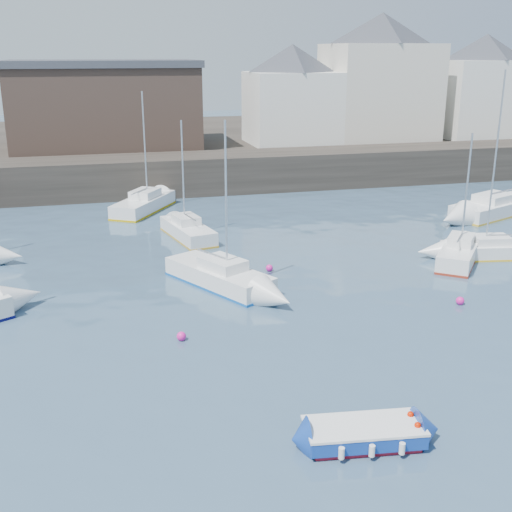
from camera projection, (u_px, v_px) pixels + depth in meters
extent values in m
plane|color=#2D4760|center=(347.00, 408.00, 20.90)|extent=(220.00, 220.00, 0.00)
cube|color=#28231E|center=(187.00, 174.00, 52.74)|extent=(90.00, 5.00, 3.00)
cube|color=#28231E|center=(162.00, 145.00, 69.38)|extent=(90.00, 32.00, 2.80)
cube|color=beige|center=(379.00, 93.00, 62.16)|extent=(10.00, 8.00, 9.00)
pyramid|color=#3A3D44|center=(383.00, 28.00, 60.37)|extent=(13.36, 13.36, 2.80)
cube|color=white|center=(481.00, 99.00, 64.53)|extent=(9.00, 7.00, 7.50)
pyramid|color=#3A3D44|center=(487.00, 47.00, 63.01)|extent=(11.88, 11.88, 2.45)
cube|color=white|center=(292.00, 108.00, 59.95)|extent=(8.00, 7.00, 6.50)
pyramid|color=#3A3D44|center=(292.00, 58.00, 58.59)|extent=(11.14, 11.14, 2.45)
cube|color=#3D2D26|center=(105.00, 108.00, 57.25)|extent=(16.00, 10.00, 7.00)
cube|color=#3A3D44|center=(102.00, 63.00, 56.09)|extent=(16.40, 10.40, 0.60)
cube|color=maroon|center=(363.00, 442.00, 18.96)|extent=(3.29, 1.67, 0.16)
cube|color=#133A99|center=(364.00, 433.00, 18.87)|extent=(3.59, 1.88, 0.43)
cube|color=white|center=(364.00, 426.00, 18.79)|extent=(3.66, 1.92, 0.08)
cube|color=white|center=(364.00, 431.00, 18.85)|extent=(2.85, 1.36, 0.39)
cube|color=#C8B980|center=(364.00, 428.00, 18.82)|extent=(0.37, 1.05, 0.06)
cylinder|color=white|center=(328.00, 421.00, 19.56)|extent=(0.18, 0.18, 0.34)
cylinder|color=white|center=(341.00, 453.00, 17.98)|extent=(0.18, 0.18, 0.34)
cylinder|color=white|center=(356.00, 419.00, 19.67)|extent=(0.18, 0.18, 0.34)
cylinder|color=white|center=(372.00, 451.00, 18.09)|extent=(0.18, 0.18, 0.34)
cylinder|color=white|center=(384.00, 417.00, 19.77)|extent=(0.18, 0.18, 0.34)
cylinder|color=white|center=(402.00, 448.00, 18.19)|extent=(0.18, 0.18, 0.34)
cube|color=white|center=(219.00, 276.00, 31.75)|extent=(4.77, 6.45, 0.94)
cube|color=#1155AA|center=(219.00, 284.00, 31.87)|extent=(4.82, 6.52, 0.13)
cube|color=white|center=(223.00, 264.00, 31.31)|extent=(2.37, 2.65, 0.52)
cylinder|color=silver|center=(226.00, 198.00, 30.07)|extent=(0.10, 0.10, 7.20)
cube|color=white|center=(459.00, 254.00, 35.24)|extent=(4.63, 5.15, 0.95)
cube|color=maroon|center=(458.00, 261.00, 35.36)|extent=(4.68, 5.20, 0.13)
cube|color=white|center=(461.00, 240.00, 35.24)|extent=(2.14, 2.23, 0.53)
cylinder|color=silver|center=(467.00, 190.00, 34.63)|extent=(0.11, 0.11, 6.06)
cube|color=white|center=(495.00, 250.00, 36.20)|extent=(5.95, 2.77, 0.79)
cube|color=yellow|center=(494.00, 256.00, 36.30)|extent=(6.01, 2.80, 0.11)
cube|color=white|center=(491.00, 240.00, 35.99)|extent=(2.21, 1.69, 0.44)
cylinder|color=silver|center=(492.00, 186.00, 35.03)|extent=(0.09, 0.09, 6.59)
cube|color=white|center=(188.00, 231.00, 39.80)|extent=(2.89, 5.73, 0.90)
cube|color=gold|center=(188.00, 237.00, 39.92)|extent=(2.92, 5.78, 0.12)
cube|color=white|center=(186.00, 219.00, 39.82)|extent=(1.70, 2.15, 0.50)
cylinder|color=silver|center=(183.00, 172.00, 39.17)|extent=(0.10, 0.10, 6.30)
cube|color=white|center=(496.00, 208.00, 45.53)|extent=(8.14, 5.41, 1.00)
cube|color=gold|center=(495.00, 214.00, 45.67)|extent=(8.23, 5.46, 0.13)
cube|color=white|center=(494.00, 198.00, 45.07)|extent=(3.25, 2.81, 0.56)
cylinder|color=silver|center=(498.00, 138.00, 43.56)|extent=(0.11, 0.11, 8.97)
cube|color=white|center=(144.00, 205.00, 46.55)|extent=(5.20, 6.63, 0.98)
cube|color=#C7A207|center=(144.00, 210.00, 46.68)|extent=(5.25, 6.69, 0.13)
cube|color=white|center=(145.00, 193.00, 46.61)|extent=(2.53, 2.76, 0.54)
cylinder|color=silver|center=(145.00, 145.00, 45.85)|extent=(0.11, 0.11, 7.48)
sphere|color=#F01C97|center=(182.00, 340.00, 25.82)|extent=(0.38, 0.38, 0.38)
sphere|color=#F01C97|center=(460.00, 304.00, 29.48)|extent=(0.39, 0.39, 0.39)
sphere|color=#F01C97|center=(269.00, 271.00, 33.96)|extent=(0.37, 0.37, 0.37)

